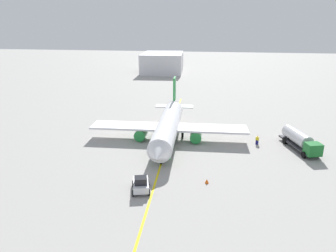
{
  "coord_description": "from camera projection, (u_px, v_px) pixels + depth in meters",
  "views": [
    {
      "loc": [
        54.82,
        8.9,
        21.11
      ],
      "look_at": [
        0.0,
        0.0,
        3.0
      ],
      "focal_mm": 33.64,
      "sensor_mm": 36.0,
      "label": 1
    }
  ],
  "objects": [
    {
      "name": "ground_plane",
      "position": [
        168.0,
        141.0,
        59.35
      ],
      "size": [
        400.0,
        400.0,
        0.0
      ],
      "primitive_type": "plane",
      "color": "#9E9B96"
    },
    {
      "name": "airplane",
      "position": [
        168.0,
        126.0,
        58.93
      ],
      "size": [
        31.71,
        29.69,
        9.87
      ],
      "color": "white",
      "rests_on": "ground"
    },
    {
      "name": "fuel_tanker",
      "position": [
        300.0,
        140.0,
        54.99
      ],
      "size": [
        10.66,
        5.33,
        3.15
      ],
      "color": "#2D2D33",
      "rests_on": "ground"
    },
    {
      "name": "pushback_tug",
      "position": [
        141.0,
        184.0,
        41.37
      ],
      "size": [
        4.0,
        3.11,
        2.2
      ],
      "color": "silver",
      "rests_on": "ground"
    },
    {
      "name": "refueling_worker",
      "position": [
        257.0,
        140.0,
        57.47
      ],
      "size": [
        0.57,
        0.63,
        1.71
      ],
      "color": "navy",
      "rests_on": "ground"
    },
    {
      "name": "safety_cone_nose",
      "position": [
        207.0,
        181.0,
        43.62
      ],
      "size": [
        0.56,
        0.56,
        0.62
      ],
      "primitive_type": "cone",
      "color": "#F2590F",
      "rests_on": "ground"
    },
    {
      "name": "distant_hangar",
      "position": [
        163.0,
        63.0,
        142.39
      ],
      "size": [
        25.92,
        19.56,
        8.58
      ],
      "color": "silver",
      "rests_on": "ground"
    },
    {
      "name": "taxi_line_marking",
      "position": [
        168.0,
        141.0,
        59.34
      ],
      "size": [
        70.68,
        4.03,
        0.01
      ],
      "primitive_type": "cube",
      "rotation": [
        0.0,
        0.0,
        0.05
      ],
      "color": "yellow",
      "rests_on": "ground"
    }
  ]
}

